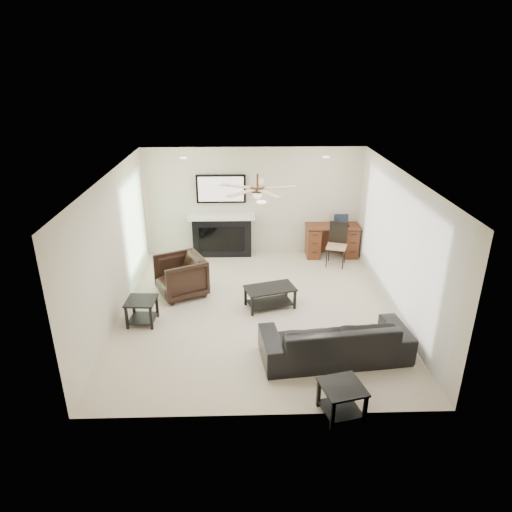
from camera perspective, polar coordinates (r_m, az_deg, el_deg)
The scene contains 10 objects.
room_shell at distance 7.87m, azimuth 1.55°, elevation 4.37°, with size 5.50×5.54×2.52m.
sofa at distance 7.15m, azimuth 9.86°, elevation -10.15°, with size 2.25×0.88×0.66m, color black.
armchair at distance 8.94m, azimuth -9.39°, elevation -2.49°, with size 0.84×0.87×0.79m, color black.
coffee_table at distance 8.47m, azimuth 1.75°, elevation -5.17°, with size 0.90×0.50×0.40m, color black.
end_table_near at distance 6.20m, azimuth 10.63°, elevation -17.30°, with size 0.52×0.52×0.45m, color black.
end_table_left at distance 8.20m, azimuth -14.05°, elevation -6.74°, with size 0.50×0.50×0.45m, color black.
fireplace_unit at distance 10.47m, azimuth -4.32°, elevation 4.90°, with size 1.52×0.34×1.91m, color black.
desk at distance 10.77m, azimuth 9.45°, elevation 1.91°, with size 1.22×0.56×0.76m, color #3F190F.
desk_chair at distance 10.23m, azimuth 10.04°, elevation 1.35°, with size 0.42×0.44×0.97m, color black.
laptop at distance 10.63m, azimuth 10.70°, elevation 4.37°, with size 0.33×0.24×0.23m, color black.
Camera 1 is at (-0.25, -7.37, 4.19)m, focal length 32.00 mm.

